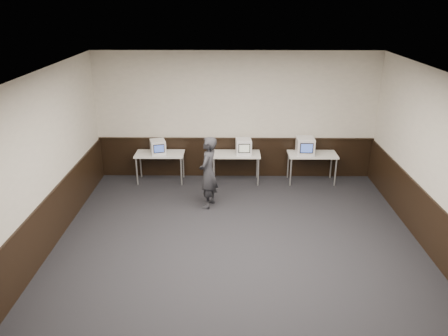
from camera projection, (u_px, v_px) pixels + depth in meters
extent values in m
plane|color=black|center=(239.00, 261.00, 7.76)|extent=(8.00, 8.00, 0.00)
plane|color=white|center=(241.00, 81.00, 6.59)|extent=(8.00, 8.00, 0.00)
plane|color=silver|center=(236.00, 116.00, 10.89)|extent=(7.00, 0.00, 7.00)
plane|color=silver|center=(28.00, 178.00, 7.21)|extent=(0.00, 8.00, 8.00)
cube|color=black|center=(236.00, 158.00, 11.28)|extent=(6.98, 0.04, 1.00)
cube|color=black|center=(40.00, 236.00, 7.61)|extent=(0.04, 7.98, 1.00)
cube|color=black|center=(440.00, 238.00, 7.55)|extent=(0.04, 7.98, 1.00)
cube|color=black|center=(236.00, 139.00, 11.07)|extent=(6.98, 0.06, 0.04)
cube|color=white|center=(160.00, 154.00, 10.86)|extent=(1.20, 0.60, 0.04)
cylinder|color=#999999|center=(137.00, 172.00, 10.77)|extent=(0.04, 0.04, 0.71)
cylinder|color=#999999|center=(181.00, 172.00, 10.76)|extent=(0.04, 0.04, 0.71)
cylinder|color=#999999|center=(141.00, 164.00, 11.24)|extent=(0.04, 0.04, 0.71)
cylinder|color=#999999|center=(183.00, 164.00, 11.22)|extent=(0.04, 0.04, 0.71)
cube|color=white|center=(236.00, 154.00, 10.84)|extent=(1.20, 0.60, 0.04)
cylinder|color=#999999|center=(214.00, 172.00, 10.75)|extent=(0.04, 0.04, 0.71)
cylinder|color=#999999|center=(258.00, 172.00, 10.74)|extent=(0.04, 0.04, 0.71)
cylinder|color=#999999|center=(214.00, 165.00, 11.22)|extent=(0.04, 0.04, 0.71)
cylinder|color=#999999|center=(257.00, 165.00, 11.21)|extent=(0.04, 0.04, 0.71)
cube|color=white|center=(312.00, 154.00, 10.82)|extent=(1.20, 0.60, 0.04)
cylinder|color=#999999|center=(291.00, 172.00, 10.73)|extent=(0.04, 0.04, 0.71)
cylinder|color=#999999|center=(335.00, 172.00, 10.72)|extent=(0.04, 0.04, 0.71)
cylinder|color=#999999|center=(288.00, 165.00, 11.20)|extent=(0.04, 0.04, 0.71)
cylinder|color=#999999|center=(331.00, 165.00, 11.19)|extent=(0.04, 0.04, 0.71)
cube|color=white|center=(158.00, 147.00, 10.75)|extent=(0.45, 0.46, 0.35)
cube|color=black|center=(159.00, 149.00, 10.58)|extent=(0.26, 0.09, 0.21)
cube|color=#334A98|center=(159.00, 149.00, 10.57)|extent=(0.22, 0.07, 0.18)
cube|color=white|center=(244.00, 146.00, 10.75)|extent=(0.40, 0.41, 0.38)
cube|color=black|center=(244.00, 148.00, 10.56)|extent=(0.28, 0.03, 0.23)
cube|color=#B5B9A2|center=(244.00, 149.00, 10.55)|extent=(0.24, 0.02, 0.19)
cube|color=white|center=(305.00, 146.00, 10.71)|extent=(0.43, 0.45, 0.43)
cube|color=black|center=(307.00, 148.00, 10.49)|extent=(0.32, 0.02, 0.26)
cube|color=#364FA0|center=(307.00, 148.00, 10.48)|extent=(0.28, 0.01, 0.21)
imported|color=#27272C|center=(208.00, 172.00, 9.51)|extent=(0.54, 0.68, 1.62)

